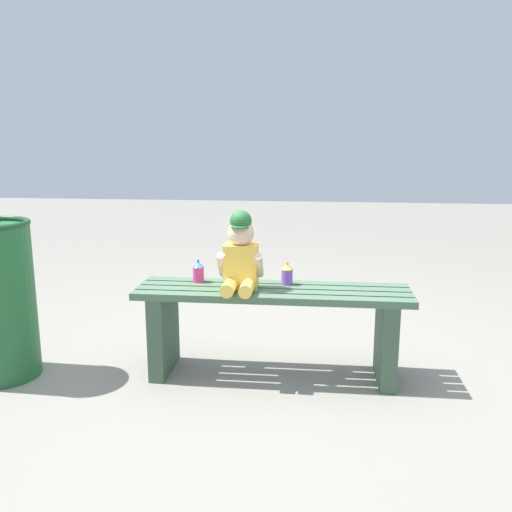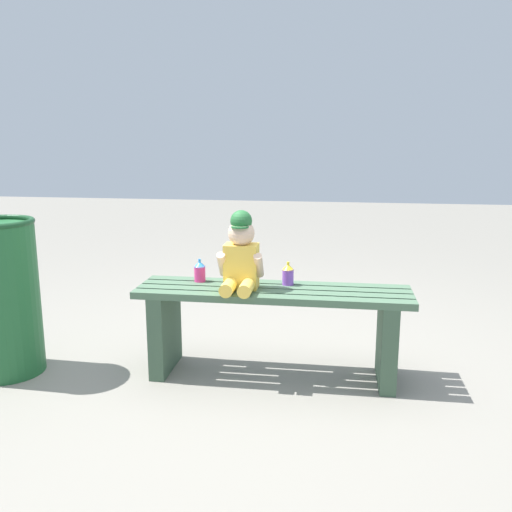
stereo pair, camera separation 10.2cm
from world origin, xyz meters
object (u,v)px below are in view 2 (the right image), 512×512
at_px(sippy_cup_right, 288,274).
at_px(trash_bin, 2,297).
at_px(child_figure, 241,255).
at_px(park_bench, 273,319).
at_px(sippy_cup_left, 200,271).

xyz_separation_m(sippy_cup_right, trash_bin, (-1.48, -0.25, -0.12)).
distance_m(child_figure, trash_bin, 1.28).
xyz_separation_m(park_bench, child_figure, (-0.16, -0.03, 0.34)).
xyz_separation_m(child_figure, sippy_cup_right, (0.23, 0.11, -0.12)).
xyz_separation_m(child_figure, trash_bin, (-1.25, -0.13, -0.24)).
distance_m(sippy_cup_right, trash_bin, 1.51).
height_order(child_figure, sippy_cup_right, child_figure).
relative_size(child_figure, sippy_cup_left, 3.26).
distance_m(sippy_cup_left, sippy_cup_right, 0.48).
bearing_deg(trash_bin, child_figure, 6.12).
bearing_deg(sippy_cup_left, sippy_cup_right, 0.00).
height_order(child_figure, trash_bin, child_figure).
relative_size(child_figure, sippy_cup_right, 3.26).
bearing_deg(child_figure, sippy_cup_left, 155.34).
bearing_deg(park_bench, sippy_cup_right, 51.65).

